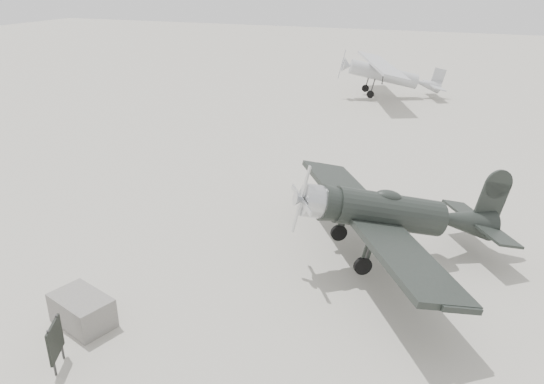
{
  "coord_description": "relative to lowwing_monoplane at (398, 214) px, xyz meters",
  "views": [
    {
      "loc": [
        5.41,
        -16.23,
        9.43
      ],
      "look_at": [
        -1.55,
        1.43,
        1.5
      ],
      "focal_mm": 35.0,
      "sensor_mm": 36.0,
      "label": 1
    }
  ],
  "objects": [
    {
      "name": "ground",
      "position": [
        -3.42,
        -0.49,
        -1.83
      ],
      "size": [
        160.0,
        160.0,
        0.0
      ],
      "primitive_type": "plane",
      "color": "gray",
      "rests_on": "ground"
    },
    {
      "name": "lowwing_monoplane",
      "position": [
        0.0,
        0.0,
        0.0
      ],
      "size": [
        8.66,
        9.85,
        3.45
      ],
      "rotation": [
        0.0,
        0.24,
        0.59
      ],
      "color": "black",
      "rests_on": "ground"
    },
    {
      "name": "highwing_monoplane",
      "position": [
        -4.97,
        26.04,
        0.24
      ],
      "size": [
        8.45,
        11.45,
        3.3
      ],
      "rotation": [
        0.0,
        0.23,
        0.38
      ],
      "color": "#989A9D",
      "rests_on": "ground"
    },
    {
      "name": "equipment_block",
      "position": [
        -7.72,
        -6.91,
        -1.37
      ],
      "size": [
        2.06,
        1.62,
        0.9
      ],
      "primitive_type": "cube",
      "rotation": [
        0.0,
        0.0,
        -0.31
      ],
      "color": "slate",
      "rests_on": "ground"
    },
    {
      "name": "sign_board",
      "position": [
        -7.1,
        -8.61,
        -1.01
      ],
      "size": [
        0.45,
        0.88,
        1.36
      ],
      "rotation": [
        0.0,
        0.0,
        0.42
      ],
      "color": "#333333",
      "rests_on": "ground"
    }
  ]
}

